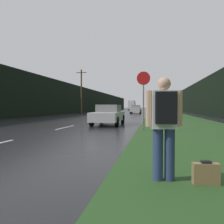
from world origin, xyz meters
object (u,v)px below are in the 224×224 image
stop_sign (143,95)px  car_passing_far (136,109)px  suitcase (206,174)px  car_passing_near (109,115)px  car_oncoming (113,109)px  hitchhiker_with_backpack (164,122)px  delivery_truck (132,105)px

stop_sign → car_passing_far: size_ratio=0.70×
suitcase → car_passing_near: (-3.86, 12.15, 0.52)m
suitcase → car_oncoming: size_ratio=0.09×
hitchhiker_with_backpack → suitcase: size_ratio=4.13×
hitchhiker_with_backpack → car_passing_far: 39.24m
stop_sign → car_passing_near: bearing=124.0°
suitcase → car_passing_near: bearing=101.7°
car_oncoming → suitcase: bearing=-78.6°
car_passing_near → car_oncoming: bearing=-81.3°
car_passing_far → car_passing_near: bearing=90.0°
hitchhiker_with_backpack → car_passing_near: bearing=98.9°
delivery_truck → suitcase: bearing=-84.3°
stop_sign → hitchhiker_with_backpack: bearing=-85.4°
suitcase → car_passing_far: bearing=89.7°
car_passing_near → car_passing_far: car_passing_far is taller
stop_sign → delivery_truck: bearing=95.4°
stop_sign → car_passing_near: size_ratio=0.65×
hitchhiker_with_backpack → suitcase: (0.65, -0.06, -0.82)m
car_passing_near → car_passing_far: bearing=-90.0°
hitchhiker_with_backpack → delivery_truck: bearing=89.4°
car_passing_near → car_oncoming: 29.13m
car_passing_near → stop_sign: bearing=124.0°
car_passing_near → suitcase: bearing=107.6°
hitchhiker_with_backpack → car_passing_near: hitchhiker_with_backpack is taller
suitcase → car_passing_far: size_ratio=0.10×
stop_sign → delivery_truck: size_ratio=0.37×
car_passing_near → car_passing_far: 27.02m
hitchhiker_with_backpack → car_oncoming: size_ratio=0.38×
suitcase → car_passing_far: (-3.86, 39.17, 0.61)m
stop_sign → suitcase: bearing=-81.1°
hitchhiker_with_backpack → delivery_truck: (-7.62, 82.16, 0.79)m
stop_sign → car_passing_far: bearing=94.7°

